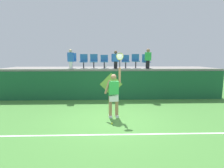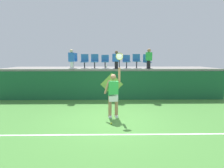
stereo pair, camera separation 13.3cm
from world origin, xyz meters
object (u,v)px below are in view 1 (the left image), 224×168
(water_bottle, at_px, (106,67))
(stadium_chair_6, at_px, (136,60))
(spectator_1, at_px, (148,58))
(stadium_chair_3, at_px, (104,61))
(stadium_chair_5, at_px, (126,61))
(stadium_chair_4, at_px, (115,60))
(stadium_chair_0, at_px, (72,60))
(spectator_2, at_px, (71,59))
(stadium_chair_1, at_px, (84,61))
(spectator_0, at_px, (116,59))
(tennis_ball, at_px, (112,123))
(stadium_chair_2, at_px, (94,60))
(stadium_chair_7, at_px, (146,61))
(tennis_player, at_px, (114,93))

(water_bottle, height_order, stadium_chair_6, stadium_chair_6)
(stadium_chair_6, height_order, spectator_1, spectator_1)
(water_bottle, bearing_deg, spectator_1, 1.68)
(stadium_chair_3, height_order, spectator_1, spectator_1)
(stadium_chair_5, distance_m, spectator_1, 1.32)
(water_bottle, relative_size, stadium_chair_6, 0.28)
(water_bottle, distance_m, stadium_chair_4, 0.87)
(stadium_chair_0, height_order, spectator_2, spectator_2)
(stadium_chair_1, xyz_separation_m, spectator_1, (3.71, -0.48, 0.14))
(stadium_chair_1, height_order, spectator_0, spectator_0)
(stadium_chair_0, bearing_deg, tennis_ball, -64.78)
(stadium_chair_5, bearing_deg, stadium_chair_2, 179.83)
(spectator_1, bearing_deg, water_bottle, -178.32)
(tennis_ball, distance_m, stadium_chair_5, 5.19)
(tennis_ball, xyz_separation_m, stadium_chair_1, (-1.52, 4.63, 2.16))
(stadium_chair_0, distance_m, stadium_chair_2, 1.26)
(stadium_chair_3, bearing_deg, stadium_chair_2, 179.53)
(stadium_chair_2, bearing_deg, spectator_0, -19.25)
(stadium_chair_2, relative_size, stadium_chair_3, 1.05)
(stadium_chair_7, distance_m, spectator_2, 4.40)
(water_bottle, distance_m, spectator_2, 2.01)
(tennis_ball, bearing_deg, stadium_chair_4, 85.68)
(tennis_player, distance_m, stadium_chair_2, 4.15)
(tennis_ball, height_order, spectator_1, spectator_1)
(stadium_chair_6, bearing_deg, spectator_0, -160.12)
(spectator_2, bearing_deg, spectator_0, 0.77)
(tennis_ball, bearing_deg, spectator_1, 62.19)
(tennis_ball, distance_m, stadium_chair_7, 5.56)
(stadium_chair_2, height_order, stadium_chair_5, stadium_chair_2)
(stadium_chair_2, distance_m, stadium_chair_4, 1.27)
(stadium_chair_2, bearing_deg, stadium_chair_1, 179.99)
(stadium_chair_1, distance_m, stadium_chair_3, 1.21)
(tennis_ball, height_order, stadium_chair_0, stadium_chair_0)
(spectator_1, bearing_deg, tennis_player, -121.93)
(stadium_chair_4, bearing_deg, water_bottle, -136.42)
(water_bottle, xyz_separation_m, stadium_chair_1, (-1.29, 0.55, 0.34))
(spectator_0, bearing_deg, stadium_chair_2, 160.75)
(tennis_player, height_order, stadium_chair_5, tennis_player)
(stadium_chair_0, distance_m, spectator_1, 4.40)
(stadium_chair_0, xyz_separation_m, stadium_chair_7, (4.37, 0.00, -0.05))
(tennis_player, height_order, spectator_1, spectator_1)
(stadium_chair_0, height_order, stadium_chair_7, stadium_chair_0)
(stadium_chair_7, bearing_deg, stadium_chair_4, -179.90)
(stadium_chair_5, relative_size, spectator_0, 0.77)
(stadium_chair_2, xyz_separation_m, spectator_1, (3.11, -0.48, 0.14))
(water_bottle, xyz_separation_m, spectator_2, (-1.96, 0.07, 0.45))
(spectator_0, relative_size, spectator_1, 0.91)
(stadium_chair_7, xyz_separation_m, spectator_0, (-1.84, -0.44, 0.08))
(tennis_ball, distance_m, stadium_chair_3, 5.11)
(tennis_ball, distance_m, spectator_1, 5.23)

